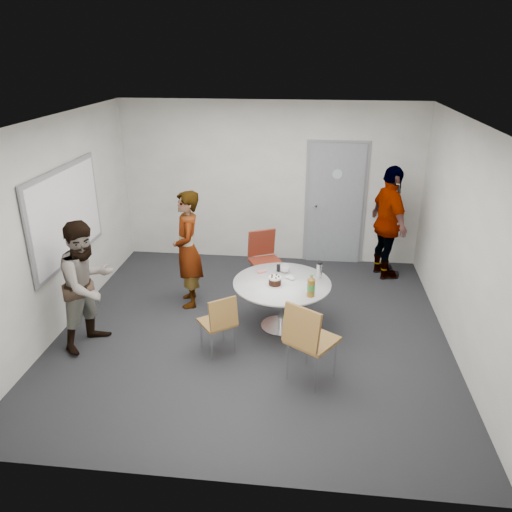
# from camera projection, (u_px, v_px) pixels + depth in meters

# --- Properties ---
(floor) EXTENTS (5.00, 5.00, 0.00)m
(floor) POSITION_uv_depth(u_px,v_px,m) (253.00, 330.00, 6.59)
(floor) COLOR black
(floor) RESTS_ON ground
(ceiling) EXTENTS (5.00, 5.00, 0.00)m
(ceiling) POSITION_uv_depth(u_px,v_px,m) (252.00, 121.00, 5.55)
(ceiling) COLOR silver
(ceiling) RESTS_ON wall_back
(wall_back) EXTENTS (5.00, 0.00, 5.00)m
(wall_back) POSITION_uv_depth(u_px,v_px,m) (270.00, 183.00, 8.36)
(wall_back) COLOR beige
(wall_back) RESTS_ON floor
(wall_left) EXTENTS (0.00, 5.00, 5.00)m
(wall_left) POSITION_uv_depth(u_px,v_px,m) (57.00, 227.00, 6.33)
(wall_left) COLOR beige
(wall_left) RESTS_ON floor
(wall_right) EXTENTS (0.00, 5.00, 5.00)m
(wall_right) POSITION_uv_depth(u_px,v_px,m) (465.00, 243.00, 5.81)
(wall_right) COLOR beige
(wall_right) RESTS_ON floor
(wall_front) EXTENTS (5.00, 0.00, 5.00)m
(wall_front) POSITION_uv_depth(u_px,v_px,m) (214.00, 349.00, 3.78)
(wall_front) COLOR beige
(wall_front) RESTS_ON floor
(door) EXTENTS (1.02, 0.17, 2.12)m
(door) POSITION_uv_depth(u_px,v_px,m) (335.00, 204.00, 8.36)
(door) COLOR gray
(door) RESTS_ON wall_back
(whiteboard) EXTENTS (0.04, 1.90, 1.25)m
(whiteboard) POSITION_uv_depth(u_px,v_px,m) (66.00, 215.00, 6.47)
(whiteboard) COLOR gray
(whiteboard) RESTS_ON wall_left
(table) EXTENTS (1.27, 1.27, 0.95)m
(table) POSITION_uv_depth(u_px,v_px,m) (284.00, 288.00, 6.46)
(table) COLOR silver
(table) RESTS_ON floor
(chair_near_left) EXTENTS (0.54, 0.55, 0.79)m
(chair_near_left) POSITION_uv_depth(u_px,v_px,m) (220.00, 320.00, 5.91)
(chair_near_left) COLOR brown
(chair_near_left) RESTS_ON floor
(chair_near_right) EXTENTS (0.66, 0.68, 0.98)m
(chair_near_right) POSITION_uv_depth(u_px,v_px,m) (308.00, 336.00, 5.34)
(chair_near_right) COLOR brown
(chair_near_right) RESTS_ON floor
(chair_far) EXTENTS (0.60, 0.62, 0.93)m
(chair_far) POSITION_uv_depth(u_px,v_px,m) (264.00, 254.00, 7.53)
(chair_far) COLOR maroon
(chair_far) RESTS_ON floor
(person_main) EXTENTS (0.56, 0.70, 1.68)m
(person_main) POSITION_uv_depth(u_px,v_px,m) (188.00, 250.00, 6.98)
(person_main) COLOR #A5C6EA
(person_main) RESTS_ON floor
(person_left) EXTENTS (0.88, 0.97, 1.62)m
(person_left) POSITION_uv_depth(u_px,v_px,m) (88.00, 285.00, 6.02)
(person_left) COLOR white
(person_left) RESTS_ON floor
(person_right) EXTENTS (0.74, 1.15, 1.82)m
(person_right) POSITION_uv_depth(u_px,v_px,m) (389.00, 223.00, 7.83)
(person_right) COLOR black
(person_right) RESTS_ON floor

